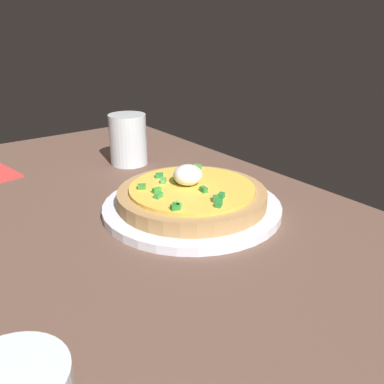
# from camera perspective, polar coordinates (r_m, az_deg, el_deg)

# --- Properties ---
(dining_table) EXTENTS (1.16, 0.71, 0.02)m
(dining_table) POSITION_cam_1_polar(r_m,az_deg,el_deg) (0.67, -8.87, -4.65)
(dining_table) COLOR brown
(dining_table) RESTS_ON ground
(plate) EXTENTS (0.29, 0.29, 0.01)m
(plate) POSITION_cam_1_polar(r_m,az_deg,el_deg) (0.68, 0.00, -2.08)
(plate) COLOR white
(plate) RESTS_ON dining_table
(pizza) EXTENTS (0.24, 0.24, 0.06)m
(pizza) POSITION_cam_1_polar(r_m,az_deg,el_deg) (0.68, -0.03, -0.35)
(pizza) COLOR #AF824E
(pizza) RESTS_ON plate
(cup_far) EXTENTS (0.08, 0.08, 0.11)m
(cup_far) POSITION_cam_1_polar(r_m,az_deg,el_deg) (0.91, -8.67, 6.74)
(cup_far) COLOR silver
(cup_far) RESTS_ON dining_table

